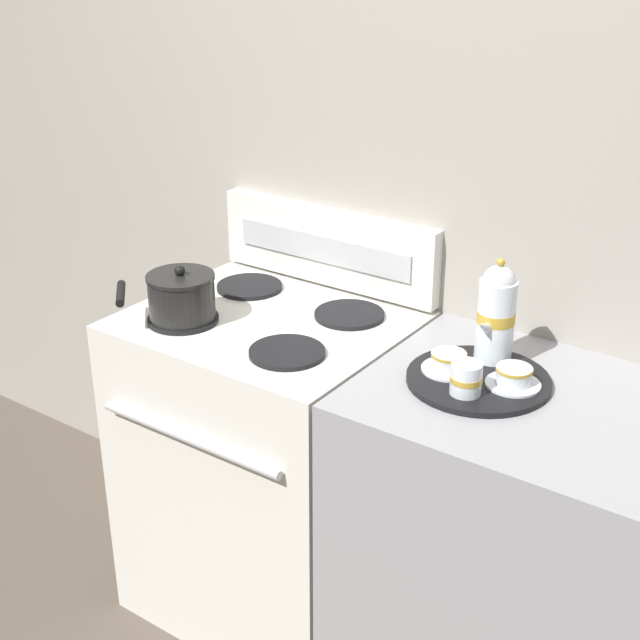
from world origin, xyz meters
TOP-DOWN VIEW (x-y plane):
  - wall_back at (0.00, 0.33)m, footprint 6.00×0.05m
  - stove at (-0.40, -0.00)m, footprint 0.71×0.64m
  - control_panel at (-0.40, 0.28)m, footprint 0.70×0.05m
  - side_counter at (0.36, 0.00)m, footprint 0.79×0.61m
  - saucepan at (-0.57, -0.14)m, footprint 0.25×0.25m
  - serving_tray at (0.21, -0.00)m, footprint 0.33×0.33m
  - teapot at (0.20, 0.10)m, footprint 0.09×0.14m
  - teacup_left at (0.14, -0.01)m, footprint 0.12×0.12m
  - teacup_right at (0.29, 0.01)m, footprint 0.12×0.12m
  - creamer_jug at (0.22, -0.09)m, footprint 0.07×0.07m

SIDE VIEW (x-z plane):
  - side_counter at x=0.36m, z-range 0.00..0.93m
  - stove at x=-0.40m, z-range 0.00..0.94m
  - serving_tray at x=0.21m, z-range 0.93..0.94m
  - teacup_left at x=0.14m, z-range 0.94..0.99m
  - teacup_right at x=0.29m, z-range 0.94..0.99m
  - creamer_jug at x=0.22m, z-range 0.94..1.02m
  - saucepan at x=-0.57m, z-range 0.93..1.07m
  - control_panel at x=-0.40m, z-range 0.94..1.16m
  - teapot at x=0.20m, z-range 0.93..1.19m
  - wall_back at x=0.00m, z-range 0.00..2.20m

